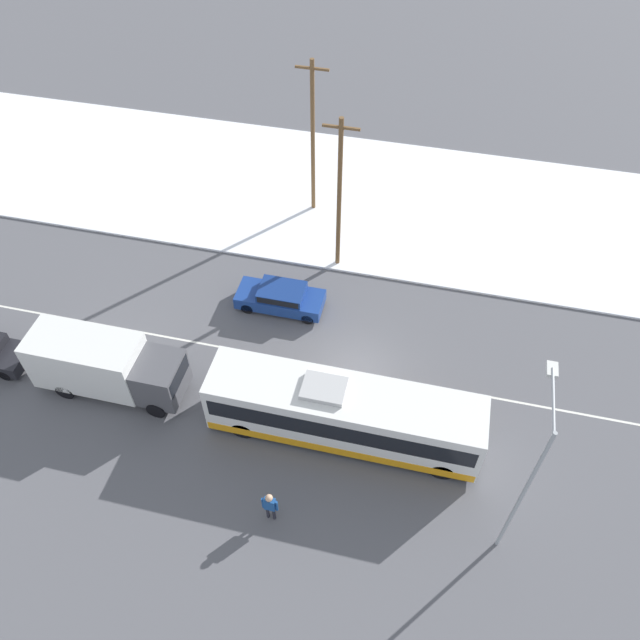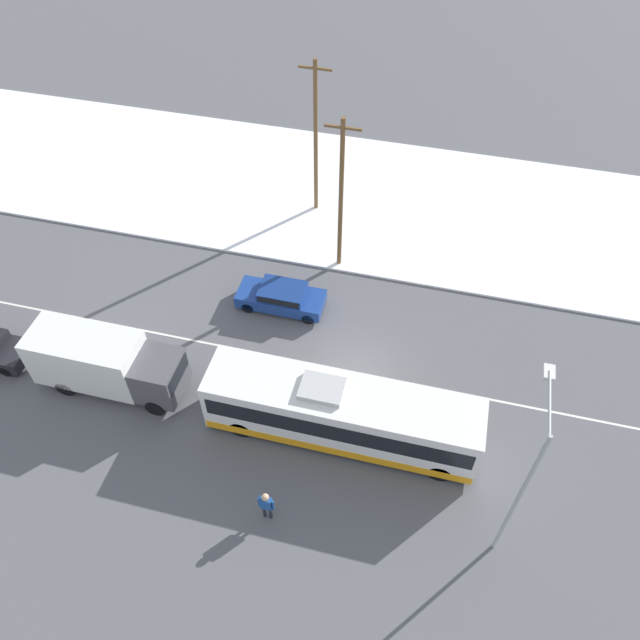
% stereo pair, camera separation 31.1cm
% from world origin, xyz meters
% --- Properties ---
extents(ground_plane, '(120.00, 120.00, 0.00)m').
position_xyz_m(ground_plane, '(0.00, 0.00, 0.00)').
color(ground_plane, '#56565B').
extents(snow_lot, '(80.00, 13.28, 0.12)m').
position_xyz_m(snow_lot, '(0.00, 13.30, 0.06)').
color(snow_lot, white).
rests_on(snow_lot, ground_plane).
extents(lane_marking_center, '(60.00, 0.12, 0.00)m').
position_xyz_m(lane_marking_center, '(0.00, 0.00, 0.00)').
color(lane_marking_center, silver).
rests_on(lane_marking_center, ground_plane).
extents(city_bus, '(11.70, 2.57, 3.21)m').
position_xyz_m(city_bus, '(0.11, -3.43, 1.57)').
color(city_bus, white).
rests_on(city_bus, ground_plane).
extents(box_truck, '(6.94, 2.30, 3.09)m').
position_xyz_m(box_truck, '(-10.93, -3.42, 1.70)').
color(box_truck, silver).
rests_on(box_truck, ground_plane).
extents(sedan_car, '(4.52, 1.80, 1.36)m').
position_xyz_m(sedan_car, '(-4.60, 3.34, 0.75)').
color(sedan_car, navy).
rests_on(sedan_car, ground_plane).
extents(pedestrian_at_stop, '(0.67, 0.30, 1.85)m').
position_xyz_m(pedestrian_at_stop, '(-1.88, -7.94, 1.13)').
color(pedestrian_at_stop, '#23232D').
rests_on(pedestrian_at_stop, ground_plane).
extents(streetlamp, '(0.36, 2.93, 8.16)m').
position_xyz_m(streetlamp, '(7.00, -6.42, 5.13)').
color(streetlamp, '#9EA3A8').
rests_on(streetlamp, ground_plane).
extents(utility_pole_roadside, '(1.80, 0.24, 9.05)m').
position_xyz_m(utility_pole_roadside, '(-2.42, 7.24, 4.72)').
color(utility_pole_roadside, brown).
rests_on(utility_pole_roadside, ground_plane).
extents(utility_pole_snowlot, '(1.80, 0.24, 9.42)m').
position_xyz_m(utility_pole_snowlot, '(-4.89, 11.75, 4.90)').
color(utility_pole_snowlot, brown).
rests_on(utility_pole_snowlot, ground_plane).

